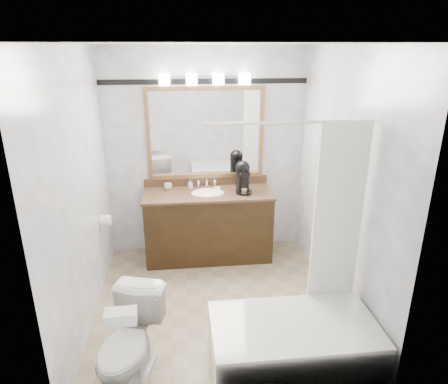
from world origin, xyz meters
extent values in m
cube|color=#9A8768|center=(0.00, 0.00, -0.01)|extent=(2.40, 2.60, 0.01)
cube|color=white|center=(0.00, 0.00, 2.50)|extent=(2.40, 2.60, 0.01)
cube|color=white|center=(0.00, 1.30, 1.25)|extent=(2.40, 0.01, 2.50)
cube|color=white|center=(0.00, -1.30, 1.25)|extent=(2.40, 0.01, 2.50)
cube|color=white|center=(-1.20, 0.00, 1.25)|extent=(0.01, 2.60, 2.50)
cube|color=white|center=(1.20, 0.00, 1.25)|extent=(0.01, 2.60, 2.50)
cube|color=black|center=(0.00, 1.01, 0.41)|extent=(1.50, 0.55, 0.82)
cube|color=brown|center=(0.00, 1.01, 0.83)|extent=(1.53, 0.58, 0.03)
cube|color=brown|center=(0.00, 1.29, 0.90)|extent=(1.53, 0.03, 0.10)
ellipsoid|color=white|center=(0.00, 1.01, 0.82)|extent=(0.44, 0.34, 0.14)
cube|color=#9B7346|center=(0.00, 1.28, 2.02)|extent=(1.40, 0.04, 0.05)
cube|color=#9B7346|center=(0.00, 1.28, 0.97)|extent=(1.40, 0.04, 0.05)
cube|color=#9B7346|center=(-0.68, 1.28, 1.50)|extent=(0.05, 0.04, 1.00)
cube|color=#9B7346|center=(0.68, 1.28, 1.50)|extent=(0.05, 0.04, 1.00)
cube|color=white|center=(0.00, 1.29, 1.50)|extent=(1.30, 0.01, 1.00)
cube|color=silver|center=(0.00, 1.27, 2.15)|extent=(0.90, 0.05, 0.03)
cube|color=white|center=(-0.45, 1.22, 2.13)|extent=(0.12, 0.12, 0.12)
cube|color=white|center=(-0.15, 1.22, 2.13)|extent=(0.12, 0.12, 0.12)
cube|color=white|center=(0.15, 1.22, 2.13)|extent=(0.12, 0.12, 0.12)
cube|color=white|center=(0.45, 1.22, 2.13)|extent=(0.12, 0.12, 0.12)
cube|color=black|center=(0.00, 1.29, 2.10)|extent=(2.40, 0.01, 0.06)
cube|color=white|center=(0.53, -0.92, 0.23)|extent=(1.30, 0.72, 0.45)
cylinder|color=silver|center=(0.53, -0.54, 1.95)|extent=(1.30, 0.02, 0.02)
cube|color=white|center=(0.95, -0.55, 1.18)|extent=(0.40, 0.04, 1.55)
cylinder|color=white|center=(-1.14, 0.66, 0.70)|extent=(0.11, 0.12, 0.12)
imported|color=white|center=(-0.75, -0.92, 0.36)|extent=(0.58, 0.80, 0.73)
cube|color=white|center=(-0.75, -1.12, 0.77)|extent=(0.22, 0.12, 0.09)
cylinder|color=black|center=(0.42, 0.95, 0.86)|extent=(0.19, 0.19, 0.02)
cylinder|color=black|center=(0.41, 1.02, 1.00)|extent=(0.16, 0.16, 0.28)
sphere|color=black|center=(0.41, 1.02, 1.14)|extent=(0.17, 0.17, 0.17)
cube|color=black|center=(0.42, 0.93, 1.09)|extent=(0.12, 0.12, 0.05)
cylinder|color=silver|center=(0.42, 0.93, 0.89)|extent=(0.06, 0.06, 0.06)
imported|color=white|center=(-0.47, 1.19, 0.89)|extent=(0.11, 0.11, 0.07)
imported|color=white|center=(-0.20, 1.20, 0.90)|extent=(0.06, 0.06, 0.10)
cube|color=#ECE4C2|center=(0.12, 1.13, 0.86)|extent=(0.08, 0.06, 0.02)
camera|label=1|loc=(-0.30, -3.41, 2.48)|focal=32.00mm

